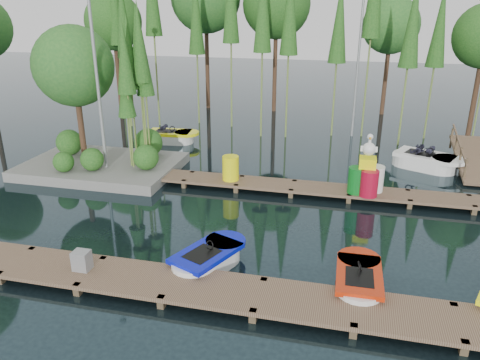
% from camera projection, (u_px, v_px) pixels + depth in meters
% --- Properties ---
extents(ground_plane, '(90.00, 90.00, 0.00)m').
position_uv_depth(ground_plane, '(222.00, 215.00, 15.42)').
color(ground_plane, '#1A2B31').
extents(near_dock, '(18.00, 1.50, 0.50)m').
position_uv_depth(near_dock, '(171.00, 284.00, 11.25)').
color(near_dock, brown).
rests_on(near_dock, ground).
extents(far_dock, '(15.00, 1.20, 0.50)m').
position_uv_depth(far_dock, '(266.00, 184.00, 17.39)').
color(far_dock, brown).
rests_on(far_dock, ground).
extents(island, '(6.20, 4.20, 6.75)m').
position_uv_depth(island, '(91.00, 93.00, 18.65)').
color(island, slate).
rests_on(island, ground).
extents(tree_screen, '(34.42, 18.53, 10.31)m').
position_uv_depth(tree_screen, '(238.00, 12.00, 23.31)').
color(tree_screen, '#452D1D').
rests_on(tree_screen, ground).
extents(lamp_island, '(0.30, 0.30, 7.25)m').
position_uv_depth(lamp_island, '(96.00, 69.00, 17.38)').
color(lamp_island, gray).
rests_on(lamp_island, ground).
extents(lamp_rear, '(0.30, 0.30, 7.25)m').
position_uv_depth(lamp_rear, '(359.00, 52.00, 23.02)').
color(lamp_rear, gray).
rests_on(lamp_rear, ground).
extents(ramp, '(1.50, 3.94, 1.49)m').
position_uv_depth(ramp, '(476.00, 158.00, 19.14)').
color(ramp, brown).
rests_on(ramp, ground).
extents(boat_blue, '(1.96, 2.66, 0.82)m').
position_uv_depth(boat_blue, '(208.00, 259.00, 12.30)').
color(boat_blue, white).
rests_on(boat_blue, ground).
extents(boat_red, '(1.11, 2.40, 0.80)m').
position_uv_depth(boat_red, '(358.00, 281.00, 11.34)').
color(boat_red, white).
rests_on(boat_red, ground).
extents(boat_yellow_far, '(2.80, 1.47, 1.35)m').
position_uv_depth(boat_yellow_far, '(171.00, 137.00, 23.34)').
color(boat_yellow_far, white).
rests_on(boat_yellow_far, ground).
extents(boat_white_far, '(3.26, 2.46, 1.41)m').
position_uv_depth(boat_white_far, '(426.00, 161.00, 19.66)').
color(boat_white_far, white).
rests_on(boat_white_far, ground).
extents(utility_cabinet, '(0.41, 0.35, 0.50)m').
position_uv_depth(utility_cabinet, '(82.00, 260.00, 11.65)').
color(utility_cabinet, gray).
rests_on(utility_cabinet, near_dock).
extents(yellow_barrel, '(0.62, 0.62, 0.92)m').
position_uv_depth(yellow_barrel, '(231.00, 168.00, 17.49)').
color(yellow_barrel, '#FFFD0D').
rests_on(yellow_barrel, far_dock).
extents(drum_cluster, '(1.23, 1.13, 2.13)m').
position_uv_depth(drum_cluster, '(367.00, 176.00, 16.21)').
color(drum_cluster, '#0C6C1C').
rests_on(drum_cluster, far_dock).
extents(seagull_post, '(0.45, 0.24, 0.72)m').
position_uv_depth(seagull_post, '(357.00, 178.00, 16.47)').
color(seagull_post, gray).
rests_on(seagull_post, far_dock).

